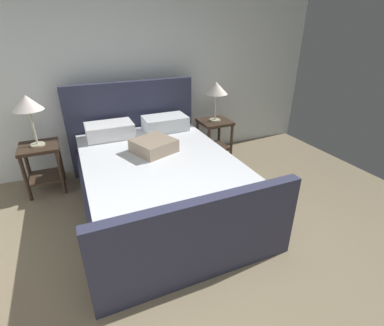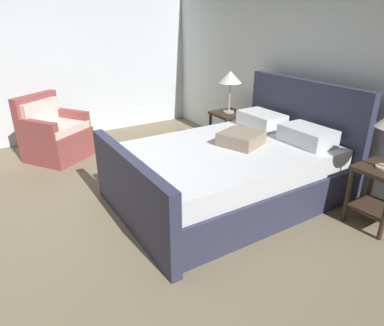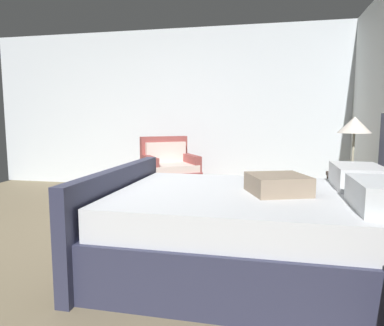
{
  "view_description": "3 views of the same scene",
  "coord_description": "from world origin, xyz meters",
  "px_view_note": "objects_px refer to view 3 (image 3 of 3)",
  "views": [
    {
      "loc": [
        -0.68,
        -0.97,
        1.91
      ],
      "look_at": [
        0.23,
        1.06,
        0.81
      ],
      "focal_mm": 26.77,
      "sensor_mm": 36.0,
      "label": 1
    },
    {
      "loc": [
        2.77,
        -0.45,
        1.9
      ],
      "look_at": [
        0.22,
        1.17,
        0.6
      ],
      "focal_mm": 32.03,
      "sensor_mm": 36.0,
      "label": 2
    },
    {
      "loc": [
        2.79,
        1.78,
        1.18
      ],
      "look_at": [
        0.21,
        1.22,
        0.84
      ],
      "focal_mm": 33.3,
      "sensor_mm": 36.0,
      "label": 3
    }
  ],
  "objects_px": {
    "table_lamp_left": "(354,126)",
    "nightstand_left": "(351,194)",
    "bed": "(263,227)",
    "armchair": "(169,175)"
  },
  "relations": [
    {
      "from": "table_lamp_left",
      "to": "nightstand_left",
      "type": "bearing_deg",
      "value": -80.54
    },
    {
      "from": "bed",
      "to": "armchair",
      "type": "distance_m",
      "value": 2.68
    },
    {
      "from": "table_lamp_left",
      "to": "bed",
      "type": "bearing_deg",
      "value": -36.49
    },
    {
      "from": "bed",
      "to": "armchair",
      "type": "relative_size",
      "value": 2.34
    },
    {
      "from": "armchair",
      "to": "bed",
      "type": "bearing_deg",
      "value": 31.14
    },
    {
      "from": "bed",
      "to": "nightstand_left",
      "type": "relative_size",
      "value": 3.93
    },
    {
      "from": "nightstand_left",
      "to": "table_lamp_left",
      "type": "relative_size",
      "value": 1.01
    },
    {
      "from": "nightstand_left",
      "to": "table_lamp_left",
      "type": "bearing_deg",
      "value": 99.46
    },
    {
      "from": "armchair",
      "to": "table_lamp_left",
      "type": "bearing_deg",
      "value": 63.72
    },
    {
      "from": "bed",
      "to": "nightstand_left",
      "type": "xyz_separation_m",
      "value": [
        -1.18,
        0.87,
        0.05
      ]
    }
  ]
}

